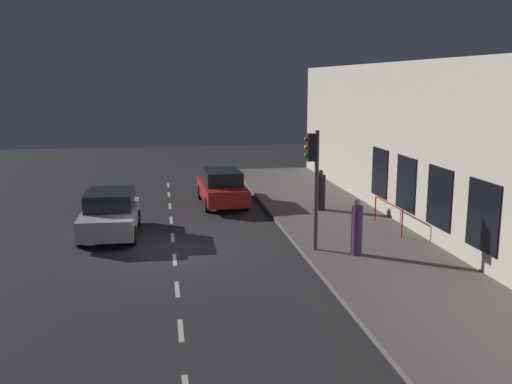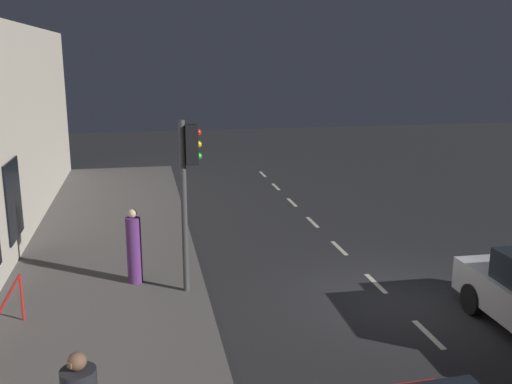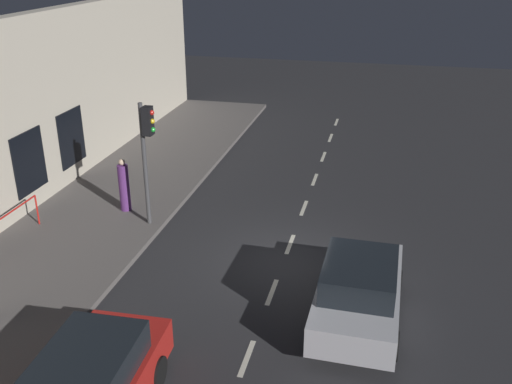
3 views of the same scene
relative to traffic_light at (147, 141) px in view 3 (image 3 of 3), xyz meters
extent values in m
plane|color=#28282B|center=(-4.32, 1.11, -2.80)|extent=(60.00, 60.00, 0.00)
cube|color=#5B5654|center=(1.93, 1.11, -2.73)|extent=(4.50, 32.00, 0.15)
cube|color=black|center=(4.15, -2.78, -1.07)|extent=(0.04, 1.60, 1.98)
cube|color=black|center=(4.15, -0.18, -1.07)|extent=(0.04, 1.60, 1.98)
cube|color=beige|center=(-4.32, -12.89, -2.80)|extent=(0.12, 1.20, 0.01)
cube|color=beige|center=(-4.32, -10.29, -2.80)|extent=(0.12, 1.20, 0.01)
cube|color=beige|center=(-4.32, -7.69, -2.80)|extent=(0.12, 1.20, 0.01)
cube|color=beige|center=(-4.32, -5.09, -2.80)|extent=(0.12, 1.20, 0.01)
cube|color=beige|center=(-4.32, -2.49, -2.80)|extent=(0.12, 1.20, 0.01)
cube|color=beige|center=(-4.32, 0.11, -2.80)|extent=(0.12, 1.20, 0.01)
cube|color=beige|center=(-4.32, 2.71, -2.80)|extent=(0.12, 1.20, 0.01)
cube|color=beige|center=(-4.32, 5.31, -2.80)|extent=(0.12, 1.20, 0.01)
cylinder|color=#424244|center=(0.12, 0.00, -0.76)|extent=(0.13, 0.13, 3.79)
cube|color=black|center=(-0.08, 0.00, 0.62)|extent=(0.26, 0.32, 0.84)
sphere|color=red|center=(-0.22, 0.00, 0.87)|extent=(0.15, 0.15, 0.15)
sphere|color=gold|center=(-0.22, 0.00, 0.62)|extent=(0.15, 0.15, 0.15)
sphere|color=green|center=(-0.22, 0.00, 0.36)|extent=(0.15, 0.15, 0.15)
cube|color=black|center=(-2.03, 7.74, -1.52)|extent=(1.61, 2.41, 0.60)
cylinder|color=black|center=(-2.79, 6.49, -2.48)|extent=(0.24, 0.65, 0.64)
cylinder|color=black|center=(-1.18, 6.55, -2.48)|extent=(0.24, 0.65, 0.64)
cube|color=#B7B7BC|center=(-6.48, 3.31, -2.17)|extent=(1.91, 4.14, 0.70)
cube|color=black|center=(-6.48, 3.47, -1.52)|extent=(1.65, 2.17, 0.60)
cylinder|color=black|center=(-5.66, 2.02, -2.48)|extent=(0.23, 0.64, 0.64)
cylinder|color=black|center=(-7.36, 2.05, -2.48)|extent=(0.23, 0.64, 0.64)
cylinder|color=black|center=(-5.60, 4.56, -2.48)|extent=(0.23, 0.64, 0.64)
cylinder|color=black|center=(-7.31, 4.60, -2.48)|extent=(0.23, 0.64, 0.64)
cylinder|color=#5B2D70|center=(1.23, -0.72, -1.88)|extent=(0.42, 0.42, 1.54)
sphere|color=beige|center=(1.23, -0.72, -1.01)|extent=(0.20, 0.20, 0.20)
cube|color=beige|center=(1.21, -0.81, -1.01)|extent=(0.06, 0.05, 0.06)
cylinder|color=red|center=(3.39, 0.86, -2.18)|extent=(0.05, 0.05, 0.95)
cylinder|color=red|center=(3.39, 2.11, -1.70)|extent=(0.05, 2.51, 0.05)
camera|label=1|loc=(-4.63, -17.23, 2.67)|focal=40.71mm
camera|label=2|loc=(0.93, 12.08, 2.47)|focal=40.58mm
camera|label=3|loc=(-6.77, 14.83, 5.25)|focal=40.46mm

